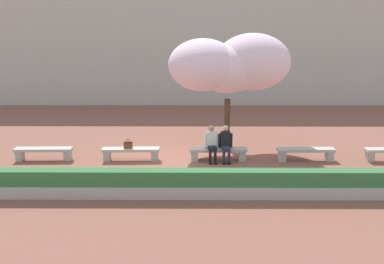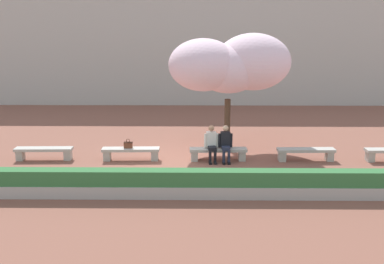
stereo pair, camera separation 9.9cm
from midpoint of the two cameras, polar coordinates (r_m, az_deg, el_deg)
name	(u,v)px [view 2 (the right image)]	position (r m, az deg, el deg)	size (l,w,h in m)	color
ground_plane	(175,160)	(16.19, -2.06, -3.60)	(100.00, 100.00, 0.00)	brown
building_facade	(184,44)	(28.34, -0.88, 11.17)	(35.45, 4.00, 7.05)	#B7B2A8
stone_bench_near_west	(44,152)	(16.99, -18.14, -2.37)	(2.06, 0.48, 0.45)	#ADA89E
stone_bench_center	(131,152)	(16.25, -7.60, -2.51)	(2.06, 0.48, 0.45)	#ADA89E
stone_bench_near_east	(218,152)	(16.10, 3.52, -2.56)	(2.06, 0.48, 0.45)	#ADA89E
stone_bench_east_end	(306,152)	(16.56, 14.43, -2.52)	(2.06, 0.48, 0.45)	#ADA89E
person_seated_left	(212,142)	(15.94, 2.68, -1.28)	(0.51, 0.71, 1.29)	black
person_seated_right	(226,142)	(15.96, 4.47, -1.28)	(0.51, 0.69, 1.29)	black
handbag	(128,145)	(16.20, -7.94, -1.59)	(0.30, 0.15, 0.34)	brown
cherry_tree_main	(230,65)	(17.27, 5.00, 8.50)	(4.67, 3.08, 4.44)	#473323
planter_hedge_foreground	(168,184)	(12.80, -2.80, -6.60)	(22.68, 0.50, 0.80)	#ADA89E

